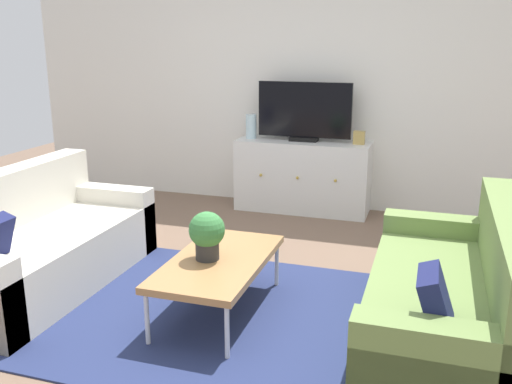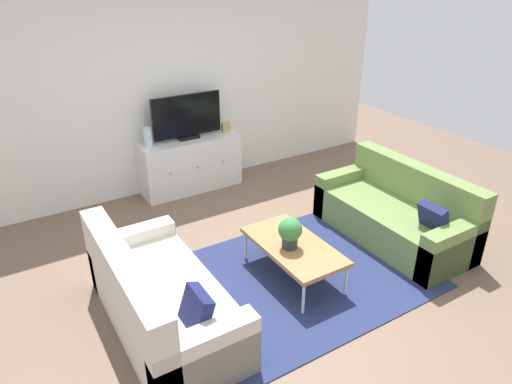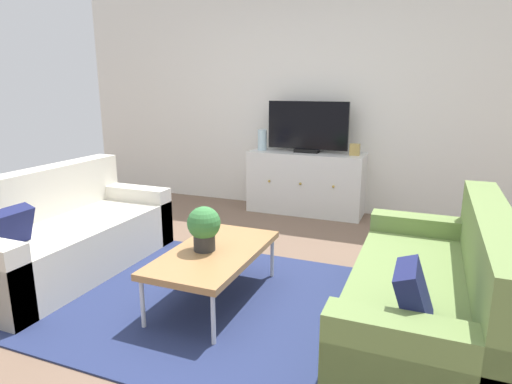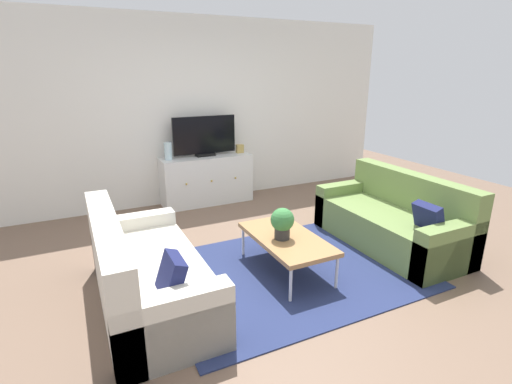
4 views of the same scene
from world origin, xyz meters
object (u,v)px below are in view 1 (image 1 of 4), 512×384
(couch_left_side, at_px, (35,249))
(flat_screen_tv, at_px, (305,112))
(tv_console, at_px, (303,176))
(coffee_table, at_px, (218,263))
(mantel_clock, at_px, (359,138))
(potted_plant, at_px, (207,233))
(couch_right_side, at_px, (458,305))
(glass_vase, at_px, (251,126))

(couch_left_side, bearing_deg, flat_screen_tv, 59.58)
(couch_left_side, height_order, tv_console, couch_left_side)
(coffee_table, height_order, mantel_clock, mantel_clock)
(flat_screen_tv, relative_size, mantel_clock, 7.28)
(potted_plant, relative_size, flat_screen_tv, 0.33)
(couch_right_side, distance_m, mantel_clock, 2.59)
(potted_plant, bearing_deg, couch_left_side, 178.76)
(flat_screen_tv, distance_m, mantel_clock, 0.60)
(couch_left_side, height_order, potted_plant, couch_left_side)
(tv_console, bearing_deg, flat_screen_tv, 90.00)
(tv_console, relative_size, mantel_clock, 10.40)
(tv_console, xyz_separation_m, mantel_clock, (0.56, 0.00, 0.43))
(potted_plant, bearing_deg, tv_console, 88.71)
(potted_plant, height_order, flat_screen_tv, flat_screen_tv)
(couch_right_side, bearing_deg, couch_left_side, 180.00)
(coffee_table, xyz_separation_m, glass_vase, (-0.57, 2.38, 0.50))
(flat_screen_tv, bearing_deg, mantel_clock, -2.06)
(couch_left_side, distance_m, mantel_clock, 3.12)
(mantel_clock, bearing_deg, coffee_table, -102.92)
(couch_right_side, distance_m, coffee_table, 1.46)
(couch_left_side, bearing_deg, potted_plant, -1.24)
(coffee_table, bearing_deg, mantel_clock, 77.08)
(couch_left_side, xyz_separation_m, mantel_clock, (1.96, 2.37, 0.52))
(glass_vase, bearing_deg, couch_right_side, -49.62)
(couch_left_side, distance_m, glass_vase, 2.59)
(tv_console, height_order, flat_screen_tv, flat_screen_tv)
(mantel_clock, bearing_deg, potted_plant, -104.25)
(couch_left_side, bearing_deg, glass_vase, 70.31)
(couch_left_side, bearing_deg, tv_console, 59.37)
(flat_screen_tv, bearing_deg, glass_vase, -177.94)
(coffee_table, relative_size, glass_vase, 4.36)
(couch_right_side, height_order, tv_console, couch_right_side)
(couch_right_side, relative_size, mantel_clock, 13.62)
(coffee_table, bearing_deg, couch_right_side, 0.28)
(couch_right_side, xyz_separation_m, glass_vase, (-2.02, 2.37, 0.58))
(tv_console, xyz_separation_m, glass_vase, (-0.56, 0.00, 0.49))
(coffee_table, xyz_separation_m, flat_screen_tv, (-0.01, 2.40, 0.67))
(coffee_table, height_order, tv_console, tv_console)
(glass_vase, xyz_separation_m, mantel_clock, (1.11, 0.00, -0.06))
(couch_left_side, bearing_deg, couch_right_side, 0.00)
(potted_plant, xyz_separation_m, tv_console, (0.05, 2.40, -0.19))
(coffee_table, xyz_separation_m, potted_plant, (-0.06, -0.02, 0.20))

